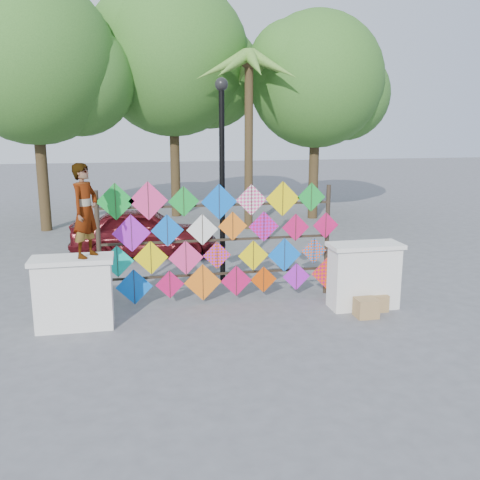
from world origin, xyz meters
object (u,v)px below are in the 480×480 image
Objects in this scene: vendor_woman at (85,211)px; sedan at (144,232)px; lamppost at (222,163)px; kite_rack at (219,242)px.

vendor_woman is 0.42× the size of sedan.
vendor_woman is 0.36× the size of lamppost.
sedan is 0.86× the size of lamppost.
lamppost reaches higher than kite_rack.
lamppost is (2.72, 2.20, 0.61)m from vendor_woman.
sedan is at bearing 120.18° from lamppost.
vendor_woman is (-2.44, -0.93, 0.86)m from kite_rack.
vendor_woman reaches higher than kite_rack.
lamppost is at bearing -19.50° from vendor_woman.
kite_rack is at bearing -155.74° from sedan.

